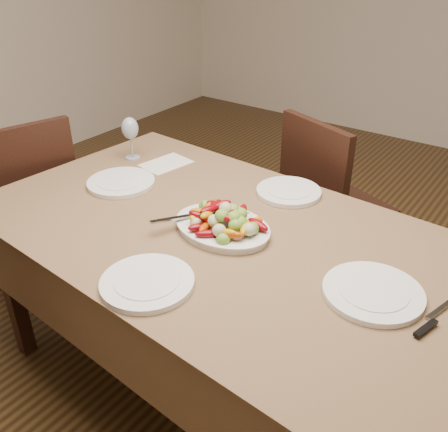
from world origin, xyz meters
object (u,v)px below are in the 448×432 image
Objects in this scene: plate_far at (289,192)px; plate_near at (147,283)px; plate_right at (373,293)px; chair_far at (338,207)px; serving_platter at (222,229)px; plate_left at (121,183)px; chair_left at (26,208)px; wine_glass at (131,137)px; dining_table at (224,315)px.

plate_far and plate_near have the same top height.
plate_right is at bearing -39.00° from plate_far.
plate_right is (0.50, -0.92, 0.29)m from chair_far.
serving_platter is 0.56m from plate_left.
chair_left is at bearing 179.73° from plate_right.
chair_left is at bearing -161.86° from plate_far.
chair_far is 3.44× the size of plate_left.
chair_left is 1.23m from serving_platter.
plate_left is at bearing -54.71° from wine_glass.
dining_table is 7.21× the size of plate_far.
plate_far is at bearing 141.00° from plate_right.
chair_far is 1.09m from plate_right.
plate_far is 0.92× the size of plate_near.
chair_far is 1.06m from wine_glass.
plate_right is 1.40× the size of wine_glass.
chair_far is at bearing 86.88° from dining_table.
plate_right is 0.65m from plate_near.
serving_platter is 1.21× the size of plate_right.
plate_near reaches higher than dining_table.
serving_platter is at bearing -21.27° from wine_glass.
plate_far is (0.04, 0.38, 0.39)m from dining_table.
chair_left is 1.33m from plate_far.
dining_table is at bearing 176.71° from plate_right.
plate_right and plate_near have the same top height.
chair_far is 1.08m from plate_left.
chair_left is 3.44× the size of plate_left.
wine_glass is at bearing 158.73° from serving_platter.
plate_far is (-0.01, -0.51, 0.29)m from chair_far.
wine_glass is (-0.16, 0.22, 0.09)m from plate_left.
wine_glass reaches higher than dining_table.
chair_far is at bearing 54.19° from plate_left.
plate_far is 0.76m from plate_near.
plate_left is 0.99× the size of plate_near.
plate_right is at bearing -13.54° from wine_glass.
plate_far is (1.24, 0.41, 0.29)m from chair_left.
plate_far is at bearing 8.13° from wine_glass.
plate_left and plate_far have the same top height.
chair_far reaches higher than serving_platter.
chair_far is at bearing 118.50° from plate_right.
chair_left is 3.41× the size of plate_near.
chair_far reaches higher than plate_near.
wine_glass is at bearing 136.86° from chair_left.
dining_table is 1.94× the size of chair_far.
plate_left is 1.35× the size of wine_glass.
chair_far reaches higher than plate_far.
plate_left is at bearing 174.54° from serving_platter.
plate_left is at bearing 175.84° from plate_right.
dining_table is 0.90m from chair_far.
plate_right is (1.11, -0.08, 0.00)m from plate_left.
wine_glass reaches higher than chair_left.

